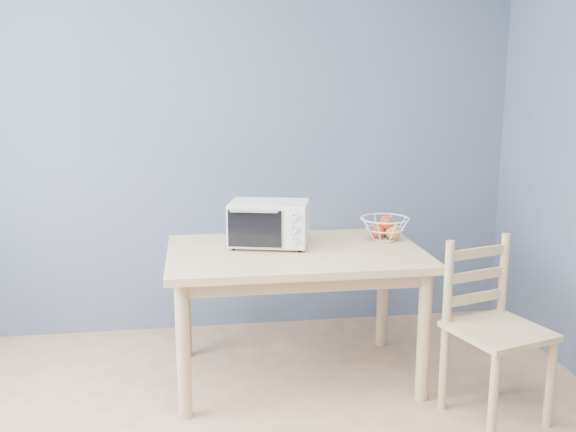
{
  "coord_description": "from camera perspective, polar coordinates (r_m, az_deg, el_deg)",
  "views": [
    {
      "loc": [
        -0.14,
        -1.98,
        1.66
      ],
      "look_at": [
        0.37,
        1.45,
        0.93
      ],
      "focal_mm": 40.0,
      "sensor_mm": 36.0,
      "label": 1
    }
  ],
  "objects": [
    {
      "name": "toaster_oven",
      "position": [
        3.59,
        -1.97,
        -0.62
      ],
      "size": [
        0.49,
        0.39,
        0.25
      ],
      "rotation": [
        0.0,
        0.0,
        -0.26
      ],
      "color": "white",
      "rests_on": "dining_table"
    },
    {
      "name": "room",
      "position": [
        2.02,
        -4.24,
        1.59
      ],
      "size": [
        4.01,
        4.51,
        2.61
      ],
      "color": "tan",
      "rests_on": "ground"
    },
    {
      "name": "dining_chair",
      "position": [
        3.39,
        17.72,
        -9.78
      ],
      "size": [
        0.52,
        0.52,
        0.9
      ],
      "rotation": [
        0.0,
        0.0,
        0.29
      ],
      "color": "tan",
      "rests_on": "ground"
    },
    {
      "name": "fruit_basket",
      "position": [
        3.79,
        8.59,
        -1.02
      ],
      "size": [
        0.33,
        0.33,
        0.15
      ],
      "rotation": [
        0.0,
        0.0,
        0.18
      ],
      "color": "silver",
      "rests_on": "dining_table"
    },
    {
      "name": "dining_table",
      "position": [
        3.56,
        0.68,
        -4.61
      ],
      "size": [
        1.4,
        0.9,
        0.75
      ],
      "color": "tan",
      "rests_on": "ground"
    }
  ]
}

